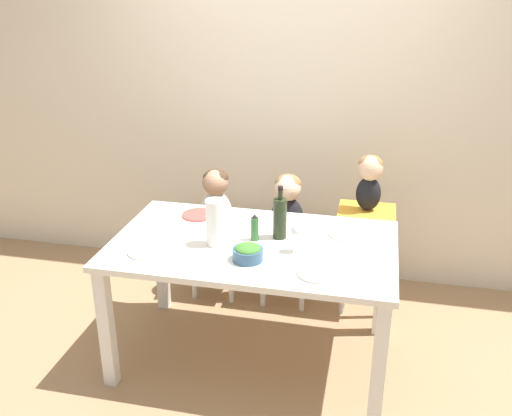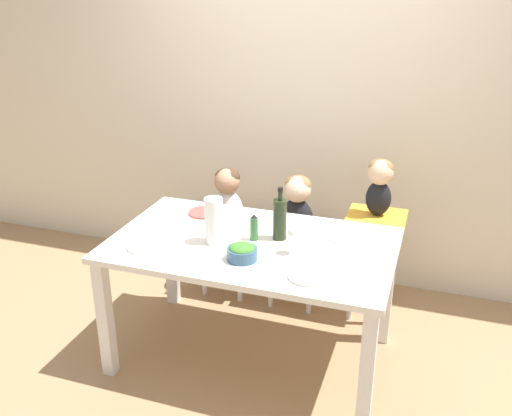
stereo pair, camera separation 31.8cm
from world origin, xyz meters
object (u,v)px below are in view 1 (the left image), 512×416
object	(u,v)px
chair_far_center	(286,250)
dinner_plate_back_right	(346,234)
person_child_center	(287,205)
dinner_plate_front_left	(147,252)
dinner_plate_front_right	(317,273)
person_child_left	(216,199)
dinner_plate_back_left	(198,215)
paper_towel_roll	(215,223)
chair_far_left	(217,243)
wine_glass_near	(297,231)
person_baby_right	(370,177)
salad_bowl_large	(248,252)
chair_right_highchair	(365,233)
wine_bottle	(280,217)

from	to	relation	value
chair_far_center	dinner_plate_back_right	bearing A→B (deg)	-49.28
person_child_center	dinner_plate_front_left	xyz separation A→B (m)	(-0.61, -0.95, 0.06)
dinner_plate_front_right	person_child_center	bearing A→B (deg)	107.70
person_child_left	dinner_plate_back_left	size ratio (longest dim) A/B	2.36
paper_towel_roll	dinner_plate_front_right	xyz separation A→B (m)	(0.59, -0.22, -0.13)
chair_far_left	wine_glass_near	distance (m)	1.14
dinner_plate_back_right	person_baby_right	bearing A→B (deg)	78.26
salad_bowl_large	dinner_plate_front_left	xyz separation A→B (m)	(-0.55, -0.04, -0.04)
person_child_left	wine_glass_near	world-z (taller)	wine_glass_near
chair_right_highchair	dinner_plate_back_left	size ratio (longest dim) A/B	3.60
paper_towel_roll	dinner_plate_front_right	bearing A→B (deg)	-20.32
person_child_left	person_child_center	size ratio (longest dim) A/B	1.00
chair_right_highchair	dinner_plate_back_right	size ratio (longest dim) A/B	3.60
chair_far_left	person_baby_right	xyz separation A→B (m)	(1.03, 0.00, 0.58)
dinner_plate_back_left	dinner_plate_front_right	bearing A→B (deg)	-35.76
person_child_center	person_baby_right	world-z (taller)	person_baby_right
chair_right_highchair	person_child_left	distance (m)	1.04
wine_bottle	salad_bowl_large	bearing A→B (deg)	-110.42
person_child_left	wine_glass_near	distance (m)	1.04
chair_far_left	salad_bowl_large	distance (m)	1.10
paper_towel_roll	chair_far_left	bearing A→B (deg)	106.32
chair_far_left	dinner_plate_front_left	xyz separation A→B (m)	(-0.11, -0.95, 0.39)
chair_right_highchair	chair_far_left	bearing A→B (deg)	180.00
chair_far_center	person_child_center	xyz separation A→B (m)	(-0.00, 0.00, 0.34)
chair_far_center	dinner_plate_front_left	bearing A→B (deg)	-122.57
chair_far_center	dinner_plate_back_left	size ratio (longest dim) A/B	2.22
chair_far_left	salad_bowl_large	xyz separation A→B (m)	(0.44, -0.92, 0.43)
person_child_left	dinner_plate_front_right	xyz separation A→B (m)	(0.82, -0.99, 0.06)
wine_glass_near	dinner_plate_front_left	world-z (taller)	wine_glass_near
chair_right_highchair	salad_bowl_large	distance (m)	1.11
person_child_left	dinner_plate_back_right	world-z (taller)	person_child_left
salad_bowl_large	dinner_plate_front_right	world-z (taller)	salad_bowl_large
chair_right_highchair	wine_bottle	bearing A→B (deg)	-127.67
person_baby_right	dinner_plate_front_left	size ratio (longest dim) A/B	1.81
chair_far_center	chair_right_highchair	bearing A→B (deg)	0.00
wine_glass_near	dinner_plate_front_right	world-z (taller)	wine_glass_near
chair_right_highchair	person_child_center	xyz separation A→B (m)	(-0.53, 0.00, 0.15)
dinner_plate_front_left	dinner_plate_back_right	bearing A→B (deg)	23.99
dinner_plate_front_left	chair_far_center	bearing A→B (deg)	57.43
chair_far_left	paper_towel_roll	world-z (taller)	paper_towel_roll
person_child_center	paper_towel_roll	bearing A→B (deg)	-109.48
person_child_center	dinner_plate_back_left	size ratio (longest dim) A/B	2.36
dinner_plate_back_left	chair_right_highchair	bearing A→B (deg)	21.86
person_child_center	paper_towel_roll	world-z (taller)	paper_towel_roll
dinner_plate_front_left	chair_far_left	bearing A→B (deg)	83.52
salad_bowl_large	dinner_plate_front_left	world-z (taller)	salad_bowl_large
chair_far_left	person_baby_right	bearing A→B (deg)	0.13
wine_bottle	dinner_plate_back_right	xyz separation A→B (m)	(0.37, 0.12, -0.12)
chair_far_left	wine_bottle	xyz separation A→B (m)	(0.56, -0.61, 0.51)
chair_far_left	dinner_plate_front_right	bearing A→B (deg)	-50.50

